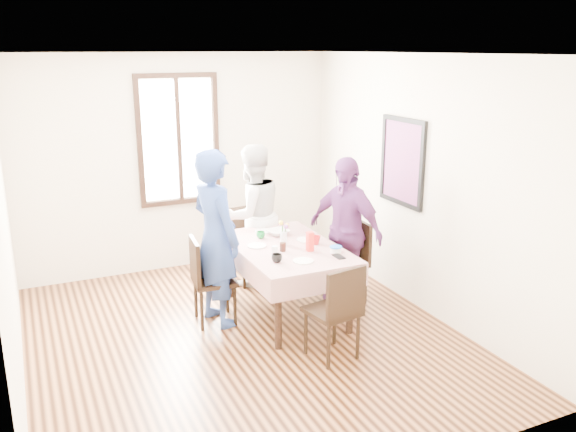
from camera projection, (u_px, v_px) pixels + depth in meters
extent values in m
plane|color=black|center=(245.00, 338.00, 5.88)|extent=(4.50, 4.50, 0.00)
plane|color=beige|center=(179.00, 164.00, 7.48)|extent=(4.00, 0.00, 4.00)
plane|color=beige|center=(420.00, 185.00, 6.32)|extent=(0.00, 4.50, 4.50)
cube|color=black|center=(178.00, 140.00, 7.38)|extent=(1.02, 0.06, 1.62)
cube|color=white|center=(178.00, 140.00, 7.39)|extent=(0.90, 0.02, 1.50)
cube|color=red|center=(403.00, 162.00, 6.52)|extent=(0.04, 0.76, 0.96)
cube|color=black|center=(286.00, 281.00, 6.32)|extent=(0.89, 1.47, 0.75)
cube|color=#620B0E|center=(286.00, 247.00, 6.21)|extent=(1.01, 1.59, 0.01)
cube|color=black|center=(214.00, 280.00, 6.12)|extent=(0.46, 0.46, 0.91)
cube|color=black|center=(345.00, 262.00, 6.63)|extent=(0.44, 0.44, 0.91)
cube|color=black|center=(251.00, 246.00, 7.18)|extent=(0.44, 0.44, 0.91)
cube|color=black|center=(332.00, 311.00, 5.41)|extent=(0.49, 0.49, 0.91)
imported|color=navy|center=(215.00, 238.00, 6.00)|extent=(0.59, 0.75, 1.81)
imported|color=beige|center=(251.00, 215.00, 7.05)|extent=(0.92, 0.77, 1.69)
imported|color=#682F6F|center=(345.00, 231.00, 6.53)|extent=(0.72, 1.04, 1.64)
imported|color=black|center=(277.00, 258.00, 5.73)|extent=(0.12, 0.12, 0.08)
imported|color=red|center=(316.00, 240.00, 6.26)|extent=(0.14, 0.14, 0.09)
imported|color=#0C7226|center=(261.00, 235.00, 6.46)|extent=(0.13, 0.13, 0.07)
imported|color=white|center=(278.00, 232.00, 6.57)|extent=(0.29, 0.29, 0.06)
cube|color=red|center=(310.00, 242.00, 6.04)|extent=(0.06, 0.06, 0.20)
cylinder|color=white|center=(336.00, 250.00, 6.01)|extent=(0.11, 0.11, 0.05)
cylinder|color=black|center=(283.00, 247.00, 6.04)|extent=(0.06, 0.06, 0.09)
cylinder|color=silver|center=(275.00, 250.00, 5.94)|extent=(0.06, 0.06, 0.09)
cube|color=black|center=(339.00, 256.00, 5.89)|extent=(0.08, 0.16, 0.01)
cylinder|color=silver|center=(284.00, 238.00, 6.24)|extent=(0.07, 0.07, 0.14)
cylinder|color=white|center=(257.00, 246.00, 6.20)|extent=(0.20, 0.20, 0.01)
cylinder|color=white|center=(306.00, 240.00, 6.40)|extent=(0.20, 0.20, 0.01)
cylinder|color=white|center=(263.00, 231.00, 6.69)|extent=(0.20, 0.20, 0.01)
cylinder|color=white|center=(303.00, 261.00, 5.76)|extent=(0.20, 0.20, 0.01)
cylinder|color=blue|center=(336.00, 247.00, 6.00)|extent=(0.12, 0.12, 0.01)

